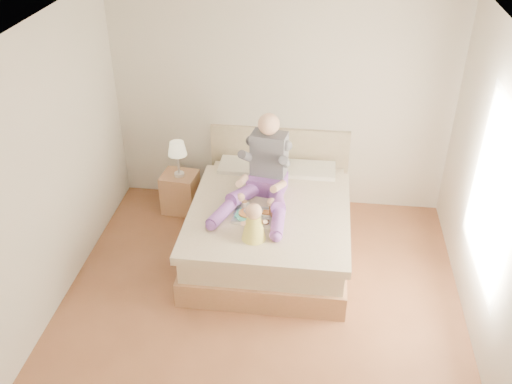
# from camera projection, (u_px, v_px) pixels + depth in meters

# --- Properties ---
(room) EXTENTS (4.02, 4.22, 2.71)m
(room) POSITION_uv_depth(u_px,v_px,m) (269.00, 180.00, 4.83)
(room) COLOR brown
(room) RESTS_ON ground
(bed) EXTENTS (1.70, 2.18, 1.00)m
(bed) POSITION_uv_depth(u_px,v_px,m) (271.00, 222.00, 6.37)
(bed) COLOR #906543
(bed) RESTS_ON ground
(nightstand) EXTENTS (0.45, 0.40, 0.50)m
(nightstand) POSITION_uv_depth(u_px,v_px,m) (180.00, 192.00, 7.03)
(nightstand) COLOR #906543
(nightstand) RESTS_ON ground
(lamp) EXTENTS (0.22, 0.22, 0.45)m
(lamp) POSITION_uv_depth(u_px,v_px,m) (177.00, 150.00, 6.69)
(lamp) COLOR silver
(lamp) RESTS_ON nightstand
(adult) EXTENTS (0.79, 1.20, 0.95)m
(adult) POSITION_uv_depth(u_px,v_px,m) (264.00, 175.00, 6.13)
(adult) COLOR #6E3C97
(adult) RESTS_ON bed
(tray) EXTENTS (0.46, 0.37, 0.12)m
(tray) POSITION_uv_depth(u_px,v_px,m) (255.00, 215.00, 5.93)
(tray) COLOR silver
(tray) RESTS_ON bed
(baby) EXTENTS (0.27, 0.36, 0.40)m
(baby) POSITION_uv_depth(u_px,v_px,m) (254.00, 224.00, 5.55)
(baby) COLOR #F3E84C
(baby) RESTS_ON bed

